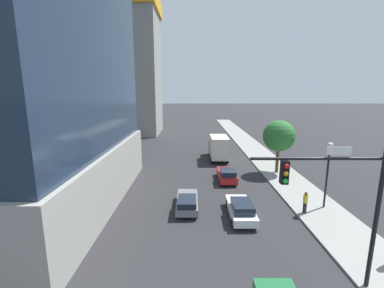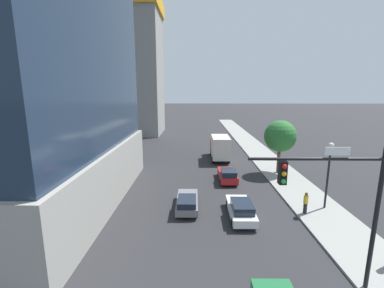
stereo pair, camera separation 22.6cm
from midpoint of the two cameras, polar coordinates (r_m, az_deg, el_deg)
name	(u,v)px [view 2 (the right image)]	position (r m, az deg, el deg)	size (l,w,h in m)	color
sidewalk	(289,181)	(29.79, 20.67, -7.63)	(4.24, 120.00, 0.15)	gray
construction_building	(129,62)	(61.00, -13.58, 17.13)	(17.51, 17.61, 37.88)	gray
traffic_light_pole	(338,194)	(13.62, 29.73, -9.43)	(6.05, 0.48, 6.97)	black
street_lamp	(329,165)	(23.28, 28.06, -4.16)	(0.44, 0.44, 5.40)	black
street_tree	(280,136)	(31.29, 18.95, 1.61)	(3.59, 3.59, 6.10)	brown
car_red	(228,175)	(28.14, 8.04, -6.69)	(1.76, 4.32, 1.49)	red
car_gray	(187,202)	(21.59, -0.76, -12.57)	(1.72, 4.37, 1.27)	slate
car_white	(241,209)	(20.63, 10.98, -13.83)	(1.76, 4.60, 1.42)	silver
box_truck	(220,147)	(36.54, 6.30, -0.60)	(2.34, 6.63, 3.41)	#B21E1E
pedestrian_yellow_shirt	(306,203)	(22.40, 23.91, -11.69)	(0.34, 0.34, 1.70)	black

